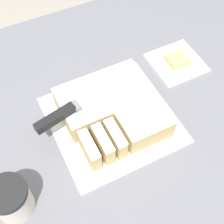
{
  "coord_description": "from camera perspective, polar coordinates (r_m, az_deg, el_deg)",
  "views": [
    {
      "loc": [
        -0.14,
        -0.35,
        1.6
      ],
      "look_at": [
        0.06,
        0.05,
        0.93
      ],
      "focal_mm": 50.0,
      "sensor_mm": 36.0,
      "label": 1
    }
  ],
  "objects": [
    {
      "name": "brownie",
      "position": [
        0.98,
        11.82,
        9.34
      ],
      "size": [
        0.06,
        0.06,
        0.02
      ],
      "color": "tan",
      "rests_on": "paper_napkin"
    },
    {
      "name": "paper_napkin",
      "position": [
        0.98,
        11.7,
        8.85
      ],
      "size": [
        0.15,
        0.15,
        0.01
      ],
      "color": "white",
      "rests_on": "countertop"
    },
    {
      "name": "countertop",
      "position": [
        1.21,
        -1.51,
        -16.24
      ],
      "size": [
        1.4,
        1.1,
        0.89
      ],
      "color": "slate",
      "rests_on": "ground_plane"
    },
    {
      "name": "cake",
      "position": [
        0.81,
        0.17,
        0.42
      ],
      "size": [
        0.24,
        0.23,
        0.07
      ],
      "color": "tan",
      "rests_on": "cake_board"
    },
    {
      "name": "coffee_cup",
      "position": [
        0.72,
        -17.93,
        -15.0
      ],
      "size": [
        0.09,
        0.09,
        0.09
      ],
      "color": "beige",
      "rests_on": "countertop"
    },
    {
      "name": "cake_board",
      "position": [
        0.83,
        0.0,
        -1.41
      ],
      "size": [
        0.31,
        0.31,
        0.01
      ],
      "color": "silver",
      "rests_on": "countertop"
    },
    {
      "name": "knife",
      "position": [
        0.76,
        -8.4,
        0.06
      ],
      "size": [
        0.27,
        0.08,
        0.02
      ],
      "rotation": [
        0.0,
        0.0,
        0.22
      ],
      "color": "silver",
      "rests_on": "cake"
    }
  ]
}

